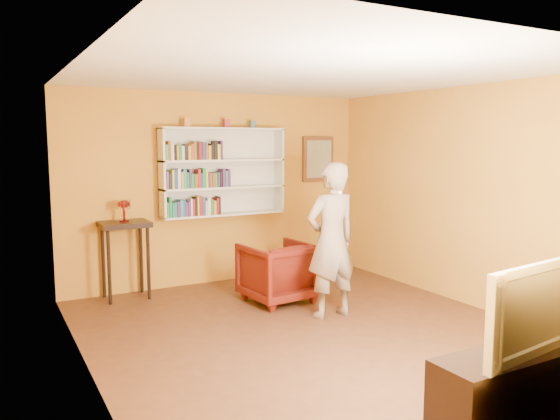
# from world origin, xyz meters

# --- Properties ---
(room_shell) EXTENTS (5.30, 5.80, 2.88)m
(room_shell) POSITION_xyz_m (0.00, 0.00, 1.02)
(room_shell) COLOR #452616
(room_shell) RESTS_ON ground
(bookshelf) EXTENTS (1.80, 0.29, 1.23)m
(bookshelf) POSITION_xyz_m (0.00, 2.41, 1.59)
(bookshelf) COLOR silver
(bookshelf) RESTS_ON room_shell
(books_row_lower) EXTENTS (0.76, 0.19, 0.27)m
(books_row_lower) POSITION_xyz_m (-0.47, 2.30, 1.13)
(books_row_lower) COLOR #1C8147
(books_row_lower) RESTS_ON bookshelf
(books_row_middle) EXTENTS (0.91, 0.18, 0.27)m
(books_row_middle) POSITION_xyz_m (-0.42, 2.30, 1.51)
(books_row_middle) COLOR #492266
(books_row_middle) RESTS_ON bookshelf
(books_row_upper) EXTENTS (0.80, 0.19, 0.26)m
(books_row_upper) POSITION_xyz_m (-0.46, 2.31, 1.89)
(books_row_upper) COLOR #1C8147
(books_row_upper) RESTS_ON bookshelf
(ornament_left) EXTENTS (0.08, 0.08, 0.11)m
(ornament_left) POSITION_xyz_m (-0.53, 2.35, 2.27)
(ornament_left) COLOR #BB7535
(ornament_left) RESTS_ON bookshelf
(ornament_centre) EXTENTS (0.08, 0.08, 0.12)m
(ornament_centre) POSITION_xyz_m (0.06, 2.35, 2.27)
(ornament_centre) COLOR #96323D
(ornament_centre) RESTS_ON bookshelf
(ornament_right) EXTENTS (0.07, 0.07, 0.10)m
(ornament_right) POSITION_xyz_m (0.46, 2.35, 2.27)
(ornament_right) COLOR #415F6D
(ornament_right) RESTS_ON bookshelf
(framed_painting) EXTENTS (0.55, 0.05, 0.70)m
(framed_painting) POSITION_xyz_m (1.65, 2.46, 1.75)
(framed_painting) COLOR #5A3119
(framed_painting) RESTS_ON room_shell
(console_table) EXTENTS (0.61, 0.47, 1.00)m
(console_table) POSITION_xyz_m (-1.42, 2.25, 0.83)
(console_table) COLOR black
(console_table) RESTS_ON ground
(ruby_lustre) EXTENTS (0.17, 0.17, 0.28)m
(ruby_lustre) POSITION_xyz_m (-1.42, 2.25, 1.20)
(ruby_lustre) COLOR maroon
(ruby_lustre) RESTS_ON console_table
(armchair) EXTENTS (0.88, 0.90, 0.75)m
(armchair) POSITION_xyz_m (0.24, 1.19, 0.38)
(armchair) COLOR #430704
(armchair) RESTS_ON ground
(person) EXTENTS (0.66, 0.44, 1.79)m
(person) POSITION_xyz_m (0.49, 0.36, 0.89)
(person) COLOR #806F5D
(person) RESTS_ON ground
(game_remote) EXTENTS (0.04, 0.15, 0.04)m
(game_remote) POSITION_xyz_m (0.37, 0.10, 1.48)
(game_remote) COLOR white
(game_remote) RESTS_ON person
(tv_cabinet) EXTENTS (1.42, 0.43, 0.51)m
(tv_cabinet) POSITION_xyz_m (0.36, -2.25, 0.25)
(tv_cabinet) COLOR black
(tv_cabinet) RESTS_ON ground
(television) EXTENTS (1.18, 0.30, 0.67)m
(television) POSITION_xyz_m (0.36, -2.25, 0.84)
(television) COLOR black
(television) RESTS_ON tv_cabinet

